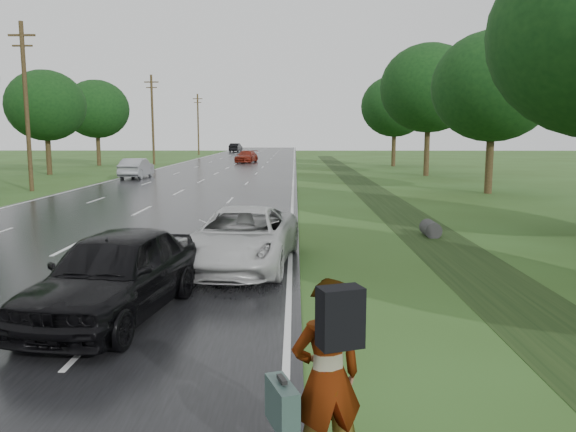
% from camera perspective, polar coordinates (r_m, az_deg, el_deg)
% --- Properties ---
extents(road, '(14.00, 180.00, 0.04)m').
position_cam_1_polar(road, '(54.44, -6.56, 4.66)').
color(road, black).
rests_on(road, ground).
extents(edge_stripe_east, '(0.12, 180.00, 0.01)m').
position_cam_1_polar(edge_stripe_east, '(54.00, 0.58, 4.71)').
color(edge_stripe_east, silver).
rests_on(edge_stripe_east, road).
extents(edge_stripe_west, '(0.12, 180.00, 0.01)m').
position_cam_1_polar(edge_stripe_west, '(55.70, -13.49, 4.59)').
color(edge_stripe_west, silver).
rests_on(edge_stripe_west, road).
extents(center_line, '(0.12, 180.00, 0.01)m').
position_cam_1_polar(center_line, '(54.44, -6.56, 4.69)').
color(center_line, silver).
rests_on(center_line, road).
extents(drainage_ditch, '(2.20, 120.00, 0.56)m').
position_cam_1_polar(drainage_ditch, '(28.20, 10.15, 1.24)').
color(drainage_ditch, black).
rests_on(drainage_ditch, ground).
extents(utility_pole_mid, '(1.60, 0.26, 10.00)m').
position_cam_1_polar(utility_pole_mid, '(37.56, -25.05, 10.22)').
color(utility_pole_mid, '#352915').
rests_on(utility_pole_mid, ground).
extents(utility_pole_far, '(1.60, 0.26, 10.00)m').
position_cam_1_polar(utility_pole_far, '(65.91, -13.60, 9.62)').
color(utility_pole_far, '#352915').
rests_on(utility_pole_far, ground).
extents(utility_pole_distant, '(1.60, 0.26, 10.00)m').
position_cam_1_polar(utility_pole_distant, '(95.28, -9.12, 9.28)').
color(utility_pole_distant, '#352915').
rests_on(utility_pole_distant, ground).
extents(tree_east_c, '(7.00, 7.00, 9.29)m').
position_cam_1_polar(tree_east_c, '(34.89, 20.13, 12.24)').
color(tree_east_c, '#352915').
rests_on(tree_east_c, ground).
extents(tree_east_d, '(8.00, 8.00, 10.76)m').
position_cam_1_polar(tree_east_d, '(48.29, 14.13, 12.48)').
color(tree_east_d, '#352915').
rests_on(tree_east_d, ground).
extents(tree_east_f, '(7.20, 7.20, 9.62)m').
position_cam_1_polar(tree_east_f, '(61.89, 10.80, 10.89)').
color(tree_east_f, '#352915').
rests_on(tree_east_f, ground).
extents(tree_west_d, '(6.60, 6.60, 8.80)m').
position_cam_1_polar(tree_west_d, '(52.38, -23.41, 10.25)').
color(tree_west_d, '#352915').
rests_on(tree_west_d, ground).
extents(tree_west_f, '(7.00, 7.00, 9.29)m').
position_cam_1_polar(tree_west_f, '(65.64, -18.88, 10.23)').
color(tree_west_f, '#352915').
rests_on(tree_west_f, ground).
extents(pedestrian, '(1.07, 0.83, 2.06)m').
position_cam_1_polar(pedestrian, '(5.84, 3.79, -15.88)').
color(pedestrian, '#A5998C').
rests_on(pedestrian, ground).
extents(white_pickup, '(3.03, 5.64, 1.51)m').
position_cam_1_polar(white_pickup, '(14.62, -4.70, -2.18)').
color(white_pickup, silver).
rests_on(white_pickup, road).
extents(dark_sedan, '(2.70, 5.12, 1.66)m').
position_cam_1_polar(dark_sedan, '(11.04, -17.19, -5.58)').
color(dark_sedan, black).
rests_on(dark_sedan, road).
extents(silver_sedan, '(1.69, 4.69, 1.54)m').
position_cam_1_polar(silver_sedan, '(45.73, -15.14, 4.73)').
color(silver_sedan, '#97999F').
rests_on(silver_sedan, road).
extents(far_car_red, '(2.78, 5.21, 1.44)m').
position_cam_1_polar(far_car_red, '(68.34, -4.24, 6.05)').
color(far_car_red, maroon).
rests_on(far_car_red, road).
extents(far_car_dark, '(2.23, 5.13, 1.64)m').
position_cam_1_polar(far_car_dark, '(109.31, -5.34, 6.94)').
color(far_car_dark, black).
rests_on(far_car_dark, road).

